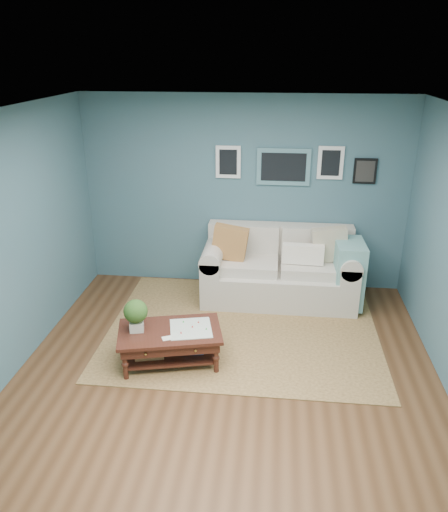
# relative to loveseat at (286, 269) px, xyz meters

# --- Properties ---
(room_shell) EXTENTS (5.00, 5.02, 2.70)m
(room_shell) POSITION_rel_loveseat_xyz_m (-0.61, -1.97, 0.92)
(room_shell) COLOR brown
(room_shell) RESTS_ON ground
(area_rug) EXTENTS (3.28, 2.63, 0.01)m
(area_rug) POSITION_rel_loveseat_xyz_m (-0.52, -0.89, -0.44)
(area_rug) COLOR brown
(area_rug) RESTS_ON ground
(loveseat) EXTENTS (2.12, 0.96, 1.09)m
(loveseat) POSITION_rel_loveseat_xyz_m (0.00, 0.00, 0.00)
(loveseat) COLOR beige
(loveseat) RESTS_ON ground
(coffee_table) EXTENTS (1.22, 0.88, 0.77)m
(coffee_table) POSITION_rel_loveseat_xyz_m (-1.32, -1.71, -0.10)
(coffee_table) COLOR #371A11
(coffee_table) RESTS_ON ground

